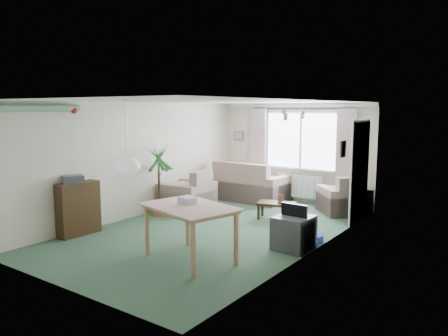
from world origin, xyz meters
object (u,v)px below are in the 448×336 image
Objects in this scene: houseplant at (159,180)px; pet_bed at (305,237)px; armchair_left at (187,190)px; bookshelf at (78,209)px; sofa at (250,181)px; tv_cube at (294,233)px; armchair_corner at (344,194)px; dining_table at (190,234)px; coffee_table at (276,211)px.

houseplant reaches higher than pet_bed.
armchair_left is 1.06× the size of bookshelf.
sofa is 1.89× the size of armchair_left.
tv_cube is 0.60m from pet_bed.
sofa is at bearing -44.20° from armchair_corner.
armchair_corner is 0.72× the size of dining_table.
houseplant reaches higher than tv_cube.
bookshelf is 4.08m from pet_bed.
armchair_corner is 2.34m from pet_bed.
dining_table is at bearing 111.64° from sofa.
sofa is at bearing 134.93° from tv_cube.
armchair_left is 1.33× the size of coffee_table.
bookshelf reaches higher than armchair_corner.
houseplant is at bearing -14.84° from armchair_left.
bookshelf is (-0.34, -2.64, 0.02)m from armchair_left.
pet_bed is at bearing 97.43° from tv_cube.
dining_table is 1.73m from tv_cube.
houseplant is (-3.12, -2.48, 0.35)m from armchair_corner.
coffee_table is (2.03, 0.44, -0.28)m from armchair_left.
bookshelf is at bearing 79.50° from sofa.
tv_cube is at bearing 52.85° from dining_table.
dining_table is 2.20m from pet_bed.
sofa is 2.01m from coffee_table.
tv_cube is (0.22, -2.87, -0.15)m from armchair_corner.
houseplant is 1.18× the size of dining_table.
coffee_table is 1.28× the size of tv_cube.
houseplant is at bearing 142.78° from dining_table.
pet_bed is at bearing -41.90° from coffee_table.
coffee_table is 2.55m from houseplant.
bookshelf reaches higher than coffee_table.
houseplant is (-0.69, -2.51, 0.29)m from sofa.
armchair_left is at bearing 162.86° from tv_cube.
armchair_left is (-2.98, -1.73, 0.04)m from armchair_corner.
armchair_corner is 4.01m from houseplant.
pet_bed is (3.30, 0.18, -0.71)m from houseplant.
sofa reaches higher than coffee_table.
sofa reaches higher than armchair_left.
coffee_table is at bearing 139.22° from sofa.
sofa is at bearing 159.24° from armchair_left.
sofa is 3.13× the size of pet_bed.
bookshelf reaches higher than pet_bed.
sofa is 2.50× the size of coffee_table.
bookshelf reaches higher than dining_table.
sofa is at bearing 110.76° from dining_table.
sofa is 1.84m from armchair_left.
dining_table reaches higher than tv_cube.
sofa reaches higher than bookshelf.
dining_table is at bearing -37.22° from houseplant.
bookshelf reaches higher than tv_cube.
sofa is 2.43m from armchair_corner.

